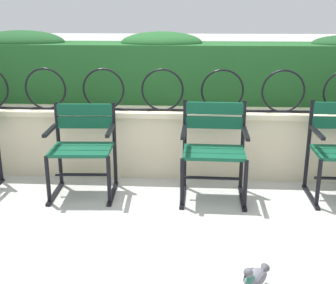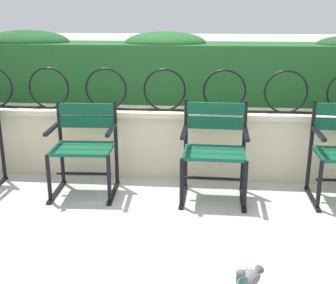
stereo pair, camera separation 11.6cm
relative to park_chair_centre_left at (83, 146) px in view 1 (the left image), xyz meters
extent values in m
plane|color=#B7B5AF|center=(0.79, -0.22, -0.45)|extent=(60.00, 60.00, 0.00)
cube|color=beige|center=(0.79, 0.54, -0.14)|extent=(6.23, 0.35, 0.63)
cube|color=beige|center=(0.79, 0.54, 0.20)|extent=(6.23, 0.41, 0.05)
cylinder|color=black|center=(0.79, 0.47, 0.24)|extent=(5.72, 0.02, 0.02)
torus|color=black|center=(-0.47, 0.47, 0.44)|extent=(0.42, 0.02, 0.42)
torus|color=black|center=(0.11, 0.47, 0.44)|extent=(0.42, 0.02, 0.42)
torus|color=black|center=(0.70, 0.47, 0.44)|extent=(0.42, 0.02, 0.42)
torus|color=black|center=(1.28, 0.47, 0.44)|extent=(0.42, 0.02, 0.42)
torus|color=black|center=(1.86, 0.47, 0.44)|extent=(0.42, 0.02, 0.42)
cube|color=#1E5123|center=(0.79, 1.06, 0.54)|extent=(6.11, 0.69, 0.62)
ellipsoid|color=#1E4C23|center=(-0.91, 1.06, 0.85)|extent=(0.98, 0.62, 0.26)
ellipsoid|color=#1F5124|center=(0.65, 1.06, 0.85)|extent=(0.89, 0.62, 0.25)
cube|color=#0F4C33|center=(0.01, -0.21, -0.01)|extent=(0.54, 0.15, 0.03)
cube|color=#0F4C33|center=(0.00, -0.08, -0.01)|extent=(0.54, 0.15, 0.03)
cube|color=#0F4C33|center=(0.00, 0.06, -0.01)|extent=(0.54, 0.15, 0.03)
cube|color=#0F4C33|center=(-0.01, 0.16, 0.30)|extent=(0.53, 0.06, 0.11)
cube|color=#0F4C33|center=(-0.01, 0.16, 0.18)|extent=(0.53, 0.06, 0.11)
cylinder|color=black|center=(0.26, 0.18, -0.04)|extent=(0.04, 0.04, 0.82)
cylinder|color=black|center=(0.28, -0.25, -0.23)|extent=(0.04, 0.04, 0.44)
cube|color=black|center=(0.27, -0.06, -0.44)|extent=(0.07, 0.52, 0.02)
cube|color=black|center=(0.27, -0.06, 0.17)|extent=(0.06, 0.40, 0.03)
cylinder|color=black|center=(-0.27, 0.15, -0.04)|extent=(0.04, 0.04, 0.82)
cylinder|color=black|center=(-0.25, -0.28, -0.23)|extent=(0.04, 0.04, 0.44)
cube|color=black|center=(-0.26, -0.09, -0.44)|extent=(0.07, 0.52, 0.02)
cube|color=black|center=(-0.26, -0.09, 0.17)|extent=(0.06, 0.40, 0.03)
cylinder|color=black|center=(0.00, -0.08, -0.25)|extent=(0.51, 0.05, 0.03)
cube|color=#0F4C33|center=(1.19, -0.22, -0.01)|extent=(0.54, 0.14, 0.03)
cube|color=#0F4C33|center=(1.19, -0.09, -0.01)|extent=(0.54, 0.14, 0.03)
cube|color=#0F4C33|center=(1.19, 0.05, -0.01)|extent=(0.54, 0.14, 0.03)
cube|color=#0F4C33|center=(1.19, 0.15, 0.33)|extent=(0.54, 0.04, 0.11)
cube|color=#0F4C33|center=(1.19, 0.15, 0.20)|extent=(0.54, 0.04, 0.11)
cylinder|color=black|center=(1.46, 0.15, -0.02)|extent=(0.04, 0.04, 0.86)
cylinder|color=black|center=(1.45, -0.28, -0.23)|extent=(0.04, 0.04, 0.44)
cube|color=black|center=(1.46, -0.09, -0.44)|extent=(0.05, 0.52, 0.02)
cube|color=black|center=(1.46, -0.09, 0.17)|extent=(0.05, 0.40, 0.03)
cylinder|color=black|center=(0.93, 0.16, -0.02)|extent=(0.04, 0.04, 0.86)
cylinder|color=black|center=(0.92, -0.27, -0.23)|extent=(0.04, 0.04, 0.44)
cube|color=black|center=(0.92, -0.08, -0.44)|extent=(0.05, 0.52, 0.02)
cube|color=black|center=(0.92, -0.08, 0.17)|extent=(0.05, 0.40, 0.03)
cylinder|color=black|center=(1.19, -0.09, -0.25)|extent=(0.51, 0.04, 0.03)
cylinder|color=black|center=(2.08, 0.21, -0.02)|extent=(0.04, 0.04, 0.86)
cylinder|color=black|center=(2.08, -0.22, -0.23)|extent=(0.04, 0.04, 0.44)
cube|color=black|center=(2.08, -0.03, -0.44)|extent=(0.04, 0.52, 0.02)
cube|color=black|center=(2.08, -0.03, 0.17)|extent=(0.04, 0.40, 0.03)
ellipsoid|color=slate|center=(1.38, -1.46, -0.35)|extent=(0.19, 0.21, 0.11)
cylinder|color=#2D6B56|center=(1.35, -1.51, -0.31)|extent=(0.07, 0.08, 0.06)
sphere|color=#55555D|center=(1.33, -1.53, -0.26)|extent=(0.06, 0.06, 0.06)
cone|color=black|center=(1.31, -1.56, -0.26)|extent=(0.02, 0.03, 0.01)
cone|color=#4A4A52|center=(1.44, -1.36, -0.35)|extent=(0.09, 0.10, 0.06)
ellipsoid|color=#5B5B63|center=(1.42, -1.47, -0.34)|extent=(0.09, 0.13, 0.07)
ellipsoid|color=#5B5B63|center=(1.35, -1.43, -0.34)|extent=(0.09, 0.13, 0.07)
camera|label=1|loc=(1.00, -3.70, 1.18)|focal=46.11mm
camera|label=2|loc=(1.11, -3.69, 1.18)|focal=46.11mm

